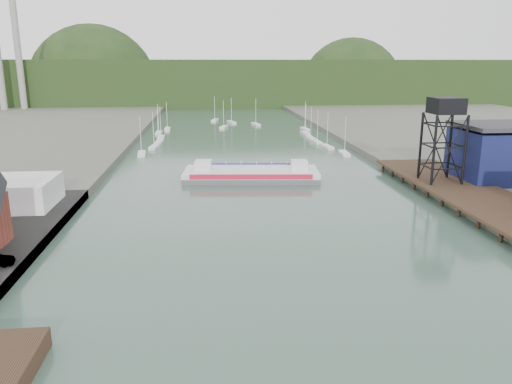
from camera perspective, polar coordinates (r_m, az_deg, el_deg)
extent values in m
cube|color=black|center=(93.14, 24.69, -0.80)|extent=(14.00, 70.00, 0.50)
cylinder|color=black|center=(90.56, 21.34, -1.59)|extent=(0.60, 0.60, 2.20)
cylinder|color=black|center=(98.08, 19.69, 4.45)|extent=(0.50, 0.50, 13.00)
cylinder|color=black|center=(100.78, 22.78, 4.42)|extent=(0.50, 0.50, 13.00)
cylinder|color=black|center=(103.46, 18.29, 5.06)|extent=(0.50, 0.50, 13.00)
cylinder|color=black|center=(106.02, 21.27, 5.01)|extent=(0.50, 0.50, 13.00)
cube|color=black|center=(101.11, 20.91, 9.21)|extent=(5.50, 5.50, 3.00)
cube|color=#0C1337|center=(111.42, 26.93, 3.77)|extent=(20.00, 14.00, 10.00)
cube|color=silver|center=(139.46, -12.94, 4.25)|extent=(2.67, 7.65, 0.90)
cube|color=silver|center=(150.37, -11.56, 5.06)|extent=(2.81, 7.67, 0.90)
cube|color=silver|center=(159.03, -11.05, 5.59)|extent=(2.35, 7.59, 0.90)
cube|color=silver|center=(168.81, -10.79, 6.11)|extent=(2.01, 7.50, 0.90)
cube|color=silver|center=(181.05, -11.04, 6.66)|extent=(2.00, 7.50, 0.90)
cube|color=silver|center=(190.57, -10.08, 7.09)|extent=(2.16, 7.54, 0.90)
cube|color=silver|center=(138.67, 10.07, 4.34)|extent=(2.53, 7.62, 0.90)
cube|color=silver|center=(149.07, 8.11, 5.13)|extent=(2.76, 7.67, 0.90)
cube|color=silver|center=(157.28, 7.00, 5.65)|extent=(2.22, 7.56, 0.90)
cube|color=silver|center=(165.93, 6.26, 6.14)|extent=(2.18, 7.54, 0.90)
cube|color=silver|center=(176.77, 5.65, 6.67)|extent=(2.46, 7.61, 0.90)
cube|color=silver|center=(188.46, 5.60, 7.16)|extent=(2.48, 7.61, 0.90)
cube|color=silver|center=(193.93, -3.71, 7.41)|extent=(3.78, 7.76, 0.90)
cube|color=silver|center=(202.73, -0.03, 7.75)|extent=(3.31, 7.74, 0.90)
cube|color=silver|center=(209.96, -2.82, 7.97)|extent=(3.76, 7.76, 0.90)
cube|color=silver|center=(217.68, -4.73, 8.17)|extent=(3.40, 7.74, 0.90)
cylinder|color=gray|center=(282.83, -25.56, 14.33)|extent=(3.20, 3.20, 60.00)
cube|color=black|center=(332.69, -4.08, 12.40)|extent=(500.00, 120.00, 28.00)
sphere|color=black|center=(340.05, -17.94, 11.12)|extent=(80.00, 80.00, 80.00)
sphere|color=black|center=(357.04, 10.77, 11.37)|extent=(70.00, 70.00, 70.00)
cube|color=#525255|center=(107.75, -0.55, 1.77)|extent=(29.62, 14.12, 1.15)
cube|color=silver|center=(107.52, -0.55, 2.31)|extent=(29.62, 14.12, 0.92)
cube|color=red|center=(101.82, -0.56, 1.74)|extent=(25.13, 2.55, 1.03)
cube|color=#19169A|center=(113.14, -0.54, 3.04)|extent=(25.13, 2.55, 1.03)
cube|color=silver|center=(107.78, -6.05, 3.00)|extent=(3.75, 3.75, 2.29)
cube|color=silver|center=(107.68, 4.96, 3.02)|extent=(3.75, 3.75, 2.29)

